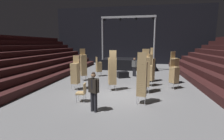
% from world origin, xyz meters
% --- Properties ---
extents(ground_plane, '(22.00, 30.00, 0.10)m').
position_xyz_m(ground_plane, '(0.00, 0.00, -0.05)').
color(ground_plane, slate).
extents(arena_end_wall, '(22.00, 0.30, 8.00)m').
position_xyz_m(arena_end_wall, '(0.00, 15.00, 4.00)').
color(arena_end_wall, black).
rests_on(arena_end_wall, ground_plane).
extents(bleacher_bank_left, '(6.00, 24.00, 3.60)m').
position_xyz_m(bleacher_bank_left, '(-8.00, 1.00, 1.80)').
color(bleacher_bank_left, black).
rests_on(bleacher_bank_left, ground_plane).
extents(stage_riser, '(5.91, 3.39, 5.65)m').
position_xyz_m(stage_riser, '(0.00, 9.94, 0.65)').
color(stage_riser, black).
rests_on(stage_riser, ground_plane).
extents(man_with_tie, '(0.56, 0.37, 1.71)m').
position_xyz_m(man_with_tie, '(-0.58, -2.40, 0.97)').
color(man_with_tie, black).
rests_on(man_with_tie, ground_plane).
extents(chair_stack_front_left, '(0.47, 0.47, 2.14)m').
position_xyz_m(chair_stack_front_left, '(-2.63, 0.63, 1.07)').
color(chair_stack_front_left, '#B2B5BA').
rests_on(chair_stack_front_left, ground_plane).
extents(chair_stack_front_right, '(0.47, 0.47, 2.56)m').
position_xyz_m(chair_stack_front_right, '(1.63, 0.69, 1.28)').
color(chair_stack_front_right, '#B2B5BA').
rests_on(chair_stack_front_right, ground_plane).
extents(chair_stack_mid_left, '(0.61, 0.61, 1.71)m').
position_xyz_m(chair_stack_mid_left, '(-2.26, 5.02, 0.86)').
color(chair_stack_mid_left, '#B2B5BA').
rests_on(chair_stack_mid_left, ground_plane).
extents(chair_stack_mid_right, '(0.57, 0.57, 2.48)m').
position_xyz_m(chair_stack_mid_right, '(-0.34, 0.84, 1.24)').
color(chair_stack_mid_right, '#B2B5BA').
rests_on(chair_stack_mid_right, ground_plane).
extents(chair_stack_mid_centre, '(0.50, 0.50, 2.48)m').
position_xyz_m(chair_stack_mid_centre, '(1.41, -1.11, 1.24)').
color(chair_stack_mid_centre, '#B2B5BA').
rests_on(chair_stack_mid_centre, ground_plane).
extents(chair_stack_rear_left, '(0.61, 0.61, 1.88)m').
position_xyz_m(chair_stack_rear_left, '(3.46, 1.88, 0.94)').
color(chair_stack_rear_left, '#B2B5BA').
rests_on(chair_stack_rear_left, ground_plane).
extents(chair_stack_rear_right, '(0.59, 0.59, 1.88)m').
position_xyz_m(chair_stack_rear_right, '(2.03, 2.35, 0.94)').
color(chair_stack_rear_right, '#B2B5BA').
rests_on(chair_stack_rear_right, ground_plane).
extents(chair_stack_rear_centre, '(0.61, 0.61, 2.48)m').
position_xyz_m(chair_stack_rear_centre, '(-3.00, 3.18, 1.24)').
color(chair_stack_rear_centre, '#B2B5BA').
rests_on(chair_stack_rear_centre, ground_plane).
extents(chair_stack_aisle_left, '(0.56, 0.56, 2.56)m').
position_xyz_m(chair_stack_aisle_left, '(1.97, 3.57, 1.28)').
color(chair_stack_aisle_left, '#B2B5BA').
rests_on(chair_stack_aisle_left, ground_plane).
extents(chair_stack_aisle_right, '(0.61, 0.61, 2.31)m').
position_xyz_m(chair_stack_aisle_right, '(3.73, 3.28, 1.15)').
color(chair_stack_aisle_right, '#B2B5BA').
rests_on(chair_stack_aisle_right, ground_plane).
extents(crew_worker_near_stage, '(0.52, 0.41, 1.67)m').
position_xyz_m(crew_worker_near_stage, '(0.84, 5.48, 0.94)').
color(crew_worker_near_stage, black).
rests_on(crew_worker_near_stage, ground_plane).
extents(equipment_road_case, '(1.07, 0.93, 0.51)m').
position_xyz_m(equipment_road_case, '(-0.09, 4.73, 0.26)').
color(equipment_road_case, black).
rests_on(equipment_road_case, ground_plane).
extents(loose_chair_near_man, '(0.48, 0.48, 0.95)m').
position_xyz_m(loose_chair_near_man, '(-1.47, -1.35, 0.53)').
color(loose_chair_near_man, '#B2B5BA').
rests_on(loose_chair_near_man, ground_plane).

